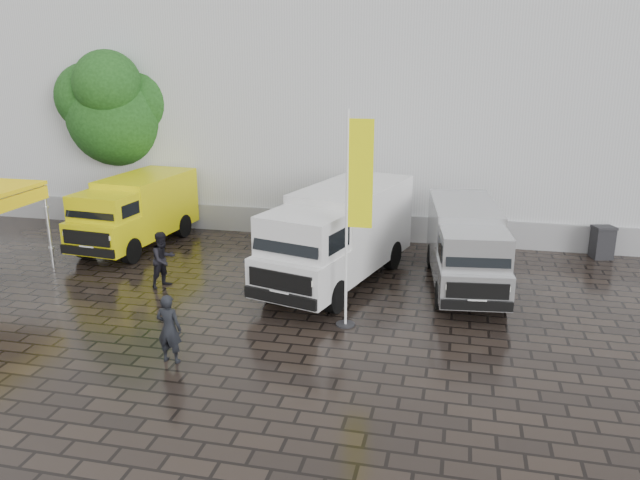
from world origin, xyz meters
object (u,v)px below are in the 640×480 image
object	(u,v)px
van_silver	(465,248)
person_front	(169,329)
flagpole	(354,209)
van_white	(338,237)
van_yellow	(135,213)
wheelie_bin	(602,242)
person_tent	(163,259)

from	to	relation	value
van_silver	person_front	distance (m)	9.12
flagpole	person_front	bearing A→B (deg)	-142.31
van_white	person_front	size ratio (longest dim) A/B	4.07
van_yellow	person_front	distance (m)	9.57
van_white	wheelie_bin	bearing A→B (deg)	43.15
van_yellow	van_silver	distance (m)	11.78
person_front	wheelie_bin	bearing A→B (deg)	-134.34
van_yellow	person_front	bearing A→B (deg)	-51.55
van_white	wheelie_bin	size ratio (longest dim) A/B	5.89
wheelie_bin	van_silver	bearing A→B (deg)	-152.28
van_yellow	van_silver	xyz separation A→B (m)	(11.67, -1.61, -0.04)
person_front	person_tent	world-z (taller)	person_tent
person_front	person_tent	size ratio (longest dim) A/B	0.95
van_yellow	person_front	size ratio (longest dim) A/B	3.32
flagpole	person_front	world-z (taller)	flagpole
van_yellow	van_silver	bearing A→B (deg)	-2.34
person_tent	person_front	bearing A→B (deg)	-126.37
van_yellow	wheelie_bin	bearing A→B (deg)	13.70
van_yellow	person_front	world-z (taller)	van_yellow
wheelie_bin	person_front	xyz separation A→B (m)	(-11.10, -10.37, 0.25)
van_yellow	flagpole	size ratio (longest dim) A/B	0.98
wheelie_bin	person_front	size ratio (longest dim) A/B	0.69
person_tent	flagpole	bearing A→B (deg)	-78.76
van_silver	wheelie_bin	size ratio (longest dim) A/B	4.97
wheelie_bin	person_tent	distance (m)	14.70
flagpole	person_front	xyz separation A→B (m)	(-3.71, -2.86, -2.31)
van_yellow	flagpole	bearing A→B (deg)	-24.56
flagpole	van_silver	bearing A→B (deg)	52.05
van_white	person_tent	world-z (taller)	van_white
van_yellow	wheelie_bin	world-z (taller)	van_yellow
person_front	flagpole	bearing A→B (deg)	-139.69
person_tent	van_white	bearing A→B (deg)	-47.52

